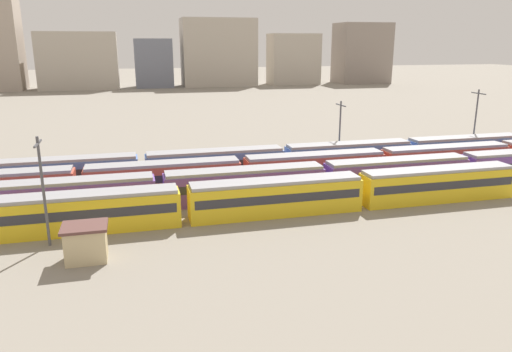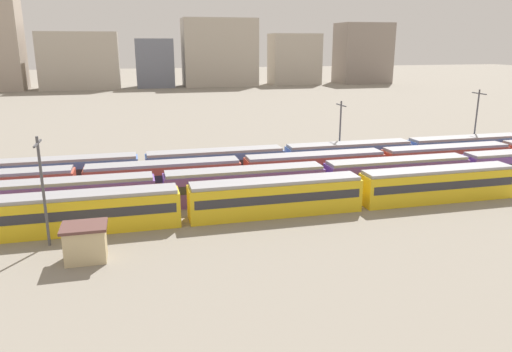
{
  "view_description": "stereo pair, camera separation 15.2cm",
  "coord_description": "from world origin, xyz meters",
  "px_view_note": "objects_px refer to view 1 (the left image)",
  "views": [
    {
      "loc": [
        5.31,
        -45.6,
        17.2
      ],
      "look_at": [
        18.99,
        7.8,
        2.04
      ],
      "focal_mm": 34.06,
      "sensor_mm": 36.0,
      "label": 1
    },
    {
      "loc": [
        5.46,
        -45.64,
        17.2
      ],
      "look_at": [
        18.99,
        7.8,
        2.04
      ],
      "focal_mm": 34.06,
      "sensor_mm": 36.0,
      "label": 2
    }
  ],
  "objects_px": {
    "catenary_pole_2": "(43,186)",
    "signal_hut": "(86,242)",
    "catenary_pole_3": "(340,129)",
    "train_track_0": "(276,197)",
    "train_track_3": "(284,159)",
    "catenary_pole_1": "(475,120)",
    "train_track_1": "(464,169)",
    "train_track_2": "(382,163)"
  },
  "relations": [
    {
      "from": "catenary_pole_1",
      "to": "catenary_pole_2",
      "type": "relative_size",
      "value": 1.06
    },
    {
      "from": "train_track_0",
      "to": "train_track_3",
      "type": "relative_size",
      "value": 0.75
    },
    {
      "from": "train_track_0",
      "to": "catenary_pole_1",
      "type": "xyz_separation_m",
      "value": [
        37.65,
        18.32,
        3.82
      ]
    },
    {
      "from": "train_track_0",
      "to": "train_track_3",
      "type": "bearing_deg",
      "value": 69.53
    },
    {
      "from": "signal_hut",
      "to": "train_track_0",
      "type": "bearing_deg",
      "value": 20.41
    },
    {
      "from": "train_track_3",
      "to": "train_track_2",
      "type": "bearing_deg",
      "value": -23.66
    },
    {
      "from": "train_track_2",
      "to": "catenary_pole_1",
      "type": "distance_m",
      "value": 21.81
    },
    {
      "from": "train_track_0",
      "to": "train_track_2",
      "type": "distance_m",
      "value": 20.52
    },
    {
      "from": "train_track_3",
      "to": "catenary_pole_3",
      "type": "relative_size",
      "value": 8.1
    },
    {
      "from": "train_track_0",
      "to": "signal_hut",
      "type": "bearing_deg",
      "value": -159.59
    },
    {
      "from": "train_track_2",
      "to": "catenary_pole_2",
      "type": "height_order",
      "value": "catenary_pole_2"
    },
    {
      "from": "train_track_0",
      "to": "catenary_pole_3",
      "type": "xyz_separation_m",
      "value": [
        15.13,
        18.59,
        3.24
      ]
    },
    {
      "from": "catenary_pole_1",
      "to": "signal_hut",
      "type": "distance_m",
      "value": 61.33
    },
    {
      "from": "catenary_pole_1",
      "to": "catenary_pole_3",
      "type": "xyz_separation_m",
      "value": [
        -22.52,
        0.27,
        -0.58
      ]
    },
    {
      "from": "train_track_1",
      "to": "catenary_pole_3",
      "type": "height_order",
      "value": "catenary_pole_3"
    },
    {
      "from": "train_track_1",
      "to": "train_track_0",
      "type": "bearing_deg",
      "value": -168.81
    },
    {
      "from": "train_track_3",
      "to": "catenary_pole_2",
      "type": "relative_size",
      "value": 7.68
    },
    {
      "from": "train_track_1",
      "to": "catenary_pole_2",
      "type": "xyz_separation_m",
      "value": [
        -47.88,
        -8.02,
        3.51
      ]
    },
    {
      "from": "train_track_1",
      "to": "catenary_pole_1",
      "type": "bearing_deg",
      "value": 49.1
    },
    {
      "from": "catenary_pole_3",
      "to": "catenary_pole_2",
      "type": "bearing_deg",
      "value": -149.75
    },
    {
      "from": "catenary_pole_2",
      "to": "signal_hut",
      "type": "distance_m",
      "value": 6.49
    },
    {
      "from": "train_track_0",
      "to": "catenary_pole_2",
      "type": "height_order",
      "value": "catenary_pole_2"
    },
    {
      "from": "catenary_pole_1",
      "to": "signal_hut",
      "type": "bearing_deg",
      "value": -155.8
    },
    {
      "from": "train_track_0",
      "to": "catenary_pole_3",
      "type": "bearing_deg",
      "value": 50.86
    },
    {
      "from": "train_track_2",
      "to": "train_track_3",
      "type": "xyz_separation_m",
      "value": [
        -11.87,
        5.2,
        0.0
      ]
    },
    {
      "from": "catenary_pole_1",
      "to": "signal_hut",
      "type": "relative_size",
      "value": 2.88
    },
    {
      "from": "catenary_pole_2",
      "to": "signal_hut",
      "type": "bearing_deg",
      "value": -48.89
    },
    {
      "from": "catenary_pole_1",
      "to": "signal_hut",
      "type": "height_order",
      "value": "catenary_pole_1"
    },
    {
      "from": "catenary_pole_1",
      "to": "catenary_pole_3",
      "type": "bearing_deg",
      "value": 179.31
    },
    {
      "from": "train_track_1",
      "to": "catenary_pole_3",
      "type": "relative_size",
      "value": 12.2
    },
    {
      "from": "train_track_0",
      "to": "catenary_pole_2",
      "type": "distance_m",
      "value": 22.06
    },
    {
      "from": "train_track_1",
      "to": "signal_hut",
      "type": "height_order",
      "value": "train_track_1"
    },
    {
      "from": "train_track_0",
      "to": "train_track_1",
      "type": "height_order",
      "value": "same"
    },
    {
      "from": "catenary_pole_1",
      "to": "train_track_3",
      "type": "bearing_deg",
      "value": -175.11
    },
    {
      "from": "train_track_1",
      "to": "catenary_pole_3",
      "type": "bearing_deg",
      "value": 129.79
    },
    {
      "from": "catenary_pole_3",
      "to": "signal_hut",
      "type": "height_order",
      "value": "catenary_pole_3"
    },
    {
      "from": "train_track_2",
      "to": "train_track_0",
      "type": "bearing_deg",
      "value": -149.55
    },
    {
      "from": "train_track_2",
      "to": "catenary_pole_2",
      "type": "bearing_deg",
      "value": -161.4
    },
    {
      "from": "train_track_3",
      "to": "catenary_pole_1",
      "type": "distance_m",
      "value": 32.17
    },
    {
      "from": "train_track_0",
      "to": "catenary_pole_3",
      "type": "height_order",
      "value": "catenary_pole_3"
    },
    {
      "from": "catenary_pole_1",
      "to": "catenary_pole_3",
      "type": "relative_size",
      "value": 1.12
    },
    {
      "from": "catenary_pole_2",
      "to": "catenary_pole_3",
      "type": "xyz_separation_m",
      "value": [
        36.72,
        21.41,
        -0.26
      ]
    }
  ]
}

